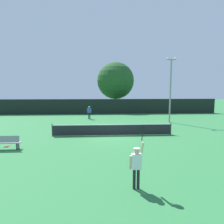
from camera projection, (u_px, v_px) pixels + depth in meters
ground_plane at (113, 135)px, 16.94m from camera, size 120.00×120.00×0.00m
tennis_net at (113, 129)px, 16.88m from camera, size 10.34×0.08×1.07m
perimeter_fence at (107, 106)px, 31.64m from camera, size 36.09×0.12×2.40m
player_serving at (137, 162)px, 7.71m from camera, size 0.68×0.40×2.53m
player_receiving at (89, 111)px, 26.10m from camera, size 0.57×0.25×1.70m
tennis_ball at (96, 130)px, 19.01m from camera, size 0.07×0.07×0.07m
spare_racket at (8, 146)px, 13.71m from camera, size 0.28×0.52×0.04m
courtside_bench at (6, 142)px, 12.89m from camera, size 1.80×0.44×0.95m
light_pole at (171, 86)px, 23.03m from camera, size 1.18×0.28×7.65m
large_tree at (116, 81)px, 36.44m from camera, size 6.84×6.84×8.98m
parked_car_near at (62, 105)px, 38.74m from camera, size 1.93×4.21×1.69m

